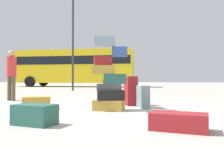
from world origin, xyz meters
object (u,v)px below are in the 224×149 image
at_px(suitcase_teal_white_trunk, 35,115).
at_px(suitcase_tan_right_side, 37,103).
at_px(parked_bus, 73,66).
at_px(lamp_post, 73,26).
at_px(suitcase_slate_behind_tower, 107,99).
at_px(suitcase_tower, 109,81).
at_px(suitcase_maroon_foreground_far, 131,91).
at_px(suitcase_slate_upright_blue, 143,97).
at_px(person_bearded_onlooker, 12,71).
at_px(suitcase_maroon_left_side, 179,122).

bearing_deg(suitcase_teal_white_trunk, suitcase_tan_right_side, 129.45).
height_order(parked_bus, lamp_post, lamp_post).
height_order(suitcase_slate_behind_tower, parked_bus, parked_bus).
xyz_separation_m(suitcase_tower, suitcase_maroon_foreground_far, (0.50, 1.00, -0.26)).
distance_m(suitcase_teal_white_trunk, suitcase_slate_upright_blue, 2.84).
height_order(suitcase_tan_right_side, parked_bus, parked_bus).
bearing_deg(parked_bus, person_bearded_onlooker, -79.37).
distance_m(suitcase_maroon_left_side, person_bearded_onlooker, 6.03).
height_order(suitcase_slate_behind_tower, suitcase_teal_white_trunk, suitcase_teal_white_trunk).
bearing_deg(suitcase_slate_upright_blue, suitcase_slate_behind_tower, 125.47).
height_order(suitcase_tower, suitcase_maroon_foreground_far, suitcase_tower).
bearing_deg(suitcase_slate_behind_tower, suitcase_teal_white_trunk, -109.83).
bearing_deg(suitcase_slate_upright_blue, suitcase_tower, -162.12).
bearing_deg(suitcase_slate_behind_tower, suitcase_tan_right_side, -143.22).
distance_m(suitcase_slate_behind_tower, lamp_post, 8.42).
distance_m(suitcase_tower, suitcase_maroon_foreground_far, 1.15).
relative_size(suitcase_tan_right_side, suitcase_maroon_foreground_far, 0.78).
relative_size(parked_bus, lamp_post, 1.86).
xyz_separation_m(suitcase_tower, suitcase_tan_right_side, (-1.65, 0.01, -0.50)).
bearing_deg(suitcase_maroon_left_side, suitcase_slate_behind_tower, 129.12).
relative_size(suitcase_slate_upright_blue, person_bearded_onlooker, 0.33).
xyz_separation_m(suitcase_teal_white_trunk, suitcase_maroon_foreground_far, (1.53, 2.70, 0.23)).
bearing_deg(suitcase_tan_right_side, parked_bus, 82.15).
height_order(suitcase_slate_behind_tower, person_bearded_onlooker, person_bearded_onlooker).
height_order(suitcase_maroon_foreground_far, lamp_post, lamp_post).
relative_size(suitcase_teal_white_trunk, suitcase_tan_right_side, 1.04).
relative_size(suitcase_slate_behind_tower, lamp_post, 0.09).
height_order(suitcase_maroon_left_side, person_bearded_onlooker, person_bearded_onlooker).
distance_m(suitcase_tower, lamp_post, 9.39).
bearing_deg(person_bearded_onlooker, suitcase_slate_behind_tower, 15.46).
height_order(suitcase_teal_white_trunk, suitcase_tan_right_side, suitcase_teal_white_trunk).
bearing_deg(lamp_post, suitcase_teal_white_trunk, -80.61).
xyz_separation_m(suitcase_maroon_foreground_far, lamp_post, (-3.21, 7.42, 3.43)).
xyz_separation_m(suitcase_slate_upright_blue, suitcase_maroon_left_side, (0.29, -2.46, -0.15)).
relative_size(suitcase_maroon_foreground_far, lamp_post, 0.13).
xyz_separation_m(suitcase_slate_behind_tower, parked_bus, (-4.02, 13.84, 1.70)).
relative_size(suitcase_tan_right_side, lamp_post, 0.10).
height_order(suitcase_tower, parked_bus, parked_bus).
height_order(person_bearded_onlooker, lamp_post, lamp_post).
height_order(suitcase_slate_upright_blue, parked_bus, parked_bus).
bearing_deg(suitcase_tan_right_side, suitcase_slate_behind_tower, 22.77).
relative_size(suitcase_tower, parked_bus, 0.15).
bearing_deg(suitcase_slate_upright_blue, suitcase_maroon_foreground_far, 105.74).
bearing_deg(suitcase_teal_white_trunk, suitcase_slate_behind_tower, 92.84).
distance_m(suitcase_maroon_foreground_far, lamp_post, 8.78).
xyz_separation_m(suitcase_maroon_left_side, lamp_post, (-3.78, 10.40, 3.69)).
xyz_separation_m(suitcase_teal_white_trunk, suitcase_slate_upright_blue, (1.82, 2.18, 0.11)).
distance_m(suitcase_maroon_left_side, lamp_post, 11.67).
height_order(suitcase_teal_white_trunk, suitcase_slate_upright_blue, suitcase_slate_upright_blue).
height_order(suitcase_tan_right_side, lamp_post, lamp_post).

